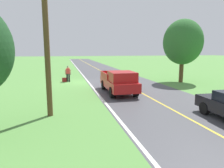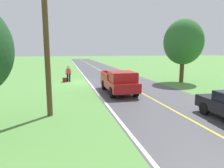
{
  "view_description": "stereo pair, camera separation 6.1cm",
  "coord_description": "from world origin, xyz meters",
  "px_view_note": "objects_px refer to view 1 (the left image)",
  "views": [
    {
      "loc": [
        1.61,
        21.8,
        3.41
      ],
      "look_at": [
        -1.42,
        9.21,
        1.25
      ],
      "focal_mm": 32.6,
      "sensor_mm": 36.0,
      "label": 1
    },
    {
      "loc": [
        1.55,
        21.82,
        3.41
      ],
      "look_at": [
        -1.42,
        9.21,
        1.25
      ],
      "focal_mm": 32.6,
      "sensor_mm": 36.0,
      "label": 2
    }
  ],
  "objects_px": {
    "tree_far_side_near": "(183,42)",
    "utility_pole_roadside": "(46,28)",
    "suitcase_carried": "(64,80)",
    "hitchhiker_walking": "(68,73)",
    "pickup_truck_passing": "(119,81)"
  },
  "relations": [
    {
      "from": "pickup_truck_passing",
      "to": "suitcase_carried",
      "type": "bearing_deg",
      "value": -59.34
    },
    {
      "from": "pickup_truck_passing",
      "to": "utility_pole_roadside",
      "type": "distance_m",
      "value": 7.67
    },
    {
      "from": "hitchhiker_walking",
      "to": "utility_pole_roadside",
      "type": "relative_size",
      "value": 0.19
    },
    {
      "from": "tree_far_side_near",
      "to": "pickup_truck_passing",
      "type": "bearing_deg",
      "value": 26.62
    },
    {
      "from": "hitchhiker_walking",
      "to": "pickup_truck_passing",
      "type": "bearing_deg",
      "value": 117.87
    },
    {
      "from": "suitcase_carried",
      "to": "hitchhiker_walking",
      "type": "bearing_deg",
      "value": 100.86
    },
    {
      "from": "pickup_truck_passing",
      "to": "utility_pole_roadside",
      "type": "bearing_deg",
      "value": 42.32
    },
    {
      "from": "pickup_truck_passing",
      "to": "utility_pole_roadside",
      "type": "relative_size",
      "value": 0.6
    },
    {
      "from": "utility_pole_roadside",
      "to": "suitcase_carried",
      "type": "bearing_deg",
      "value": -94.0
    },
    {
      "from": "tree_far_side_near",
      "to": "utility_pole_roadside",
      "type": "relative_size",
      "value": 0.74
    },
    {
      "from": "suitcase_carried",
      "to": "pickup_truck_passing",
      "type": "relative_size",
      "value": 0.08
    },
    {
      "from": "hitchhiker_walking",
      "to": "pickup_truck_passing",
      "type": "distance_m",
      "value": 8.12
    },
    {
      "from": "suitcase_carried",
      "to": "tree_far_side_near",
      "type": "xyz_separation_m",
      "value": [
        -12.3,
        3.08,
        4.02
      ]
    },
    {
      "from": "suitcase_carried",
      "to": "utility_pole_roadside",
      "type": "bearing_deg",
      "value": -1.16
    },
    {
      "from": "hitchhiker_walking",
      "to": "utility_pole_roadside",
      "type": "height_order",
      "value": "utility_pole_roadside"
    }
  ]
}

